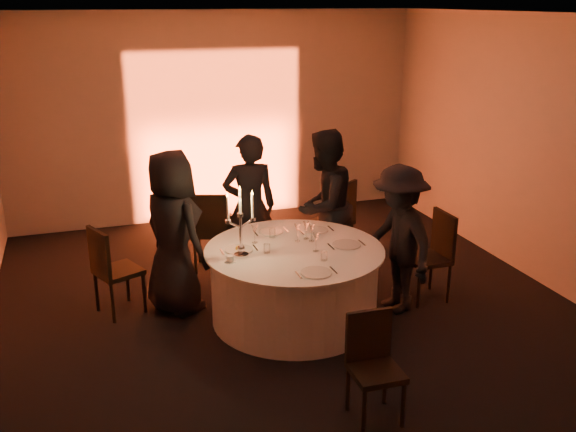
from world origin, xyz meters
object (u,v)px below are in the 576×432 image
object	(u,v)px
guest_back_left	(250,207)
chair_left	(111,266)
chair_back_right	(337,217)
candelabra	(241,232)
banquet_table	(294,284)
guest_left	(173,233)
chair_back_left	(211,227)
chair_front	(373,360)
coffee_cup	(230,259)
guest_back_right	(323,206)
guest_right	(398,239)
chair_right	(434,251)

from	to	relation	value
guest_back_left	chair_left	bearing A→B (deg)	23.96
chair_back_right	candelabra	size ratio (longest dim) A/B	1.48
candelabra	chair_left	bearing A→B (deg)	149.56
banquet_table	guest_left	distance (m)	1.35
chair_back_left	candelabra	world-z (taller)	candelabra
banquet_table	candelabra	size ratio (longest dim) A/B	2.54
chair_front	guest_left	bearing A→B (deg)	118.38
coffee_cup	guest_back_right	bearing A→B (deg)	36.73
guest_back_left	candelabra	world-z (taller)	guest_back_left
chair_back_right	coffee_cup	world-z (taller)	chair_back_right
guest_right	chair_back_right	bearing A→B (deg)	177.88
candelabra	banquet_table	bearing A→B (deg)	1.91
chair_right	candelabra	xyz separation A→B (m)	(-2.14, -0.01, 0.47)
guest_left	chair_back_left	bearing A→B (deg)	-60.97
chair_back_left	guest_right	bearing A→B (deg)	153.80
chair_right	chair_left	bearing A→B (deg)	-102.38
banquet_table	coffee_cup	distance (m)	0.81
guest_left	chair_right	bearing A→B (deg)	-131.01
chair_back_right	candelabra	bearing A→B (deg)	4.32
banquet_table	chair_left	size ratio (longest dim) A/B	1.88
guest_right	candelabra	distance (m)	1.66
chair_back_right	chair_right	distance (m)	1.40
coffee_cup	banquet_table	bearing A→B (deg)	10.68
chair_back_left	guest_back_right	world-z (taller)	guest_back_right
guest_back_left	chair_right	bearing A→B (deg)	150.97
chair_back_left	chair_back_right	world-z (taller)	chair_back_right
chair_back_right	guest_left	size ratio (longest dim) A/B	0.61
chair_back_right	chair_right	world-z (taller)	chair_back_right
chair_front	guest_back_left	world-z (taller)	guest_back_left
guest_left	candelabra	xyz separation A→B (m)	(0.56, -0.61, 0.15)
chair_right	guest_left	xyz separation A→B (m)	(-2.70, 0.61, 0.31)
chair_left	candelabra	distance (m)	1.47
coffee_cup	chair_back_left	bearing A→B (deg)	84.84
guest_left	guest_right	xyz separation A→B (m)	(2.20, -0.72, -0.08)
chair_back_left	guest_left	bearing A→B (deg)	75.64
banquet_table	guest_back_left	distance (m)	1.30
banquet_table	chair_back_right	xyz separation A→B (m)	(0.98, 1.25, 0.21)
chair_right	guest_right	bearing A→B (deg)	-77.53
chair_left	chair_right	bearing A→B (deg)	-125.04
banquet_table	chair_right	world-z (taller)	chair_right
chair_back_left	chair_right	size ratio (longest dim) A/B	1.02
chair_front	coffee_cup	distance (m)	1.78
chair_back_right	guest_right	bearing A→B (deg)	59.35
chair_back_left	guest_back_right	bearing A→B (deg)	171.23
chair_back_left	guest_left	distance (m)	1.09
guest_left	guest_right	bearing A→B (deg)	-136.51
coffee_cup	chair_front	bearing A→B (deg)	-64.90
chair_right	guest_right	xyz separation A→B (m)	(-0.50, -0.11, 0.23)
banquet_table	guest_left	xyz separation A→B (m)	(-1.11, 0.60, 0.48)
guest_right	coffee_cup	bearing A→B (deg)	-96.65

